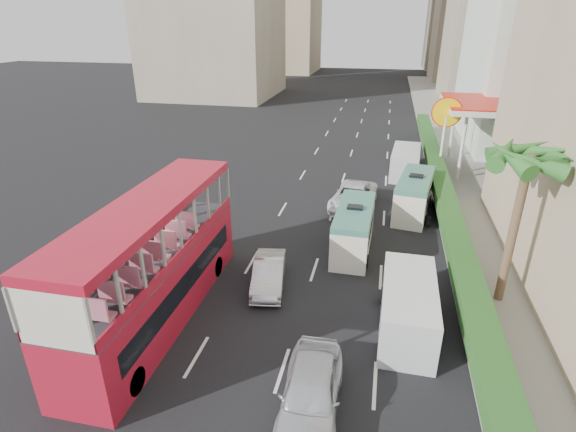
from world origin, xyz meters
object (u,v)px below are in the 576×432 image
(car_silver_lane_b, at_px, (310,411))
(panel_van_near, at_px, (408,307))
(double_decker_bus, at_px, (154,262))
(car_silver_lane_a, at_px, (269,286))
(shell_station, at_px, (484,137))
(panel_van_far, at_px, (405,162))
(minibus_near, at_px, (354,229))
(palm_tree, at_px, (513,232))
(van_asset, at_px, (353,207))
(minibus_far, at_px, (414,195))

(car_silver_lane_b, height_order, panel_van_near, panel_van_near)
(double_decker_bus, height_order, car_silver_lane_a, double_decker_bus)
(car_silver_lane_b, xyz_separation_m, shell_station, (9.14, 26.54, 2.75))
(car_silver_lane_a, xyz_separation_m, panel_van_near, (6.07, -1.85, 1.01))
(car_silver_lane_b, distance_m, panel_van_far, 24.56)
(double_decker_bus, relative_size, minibus_near, 2.08)
(car_silver_lane_b, relative_size, palm_tree, 0.71)
(car_silver_lane_a, distance_m, shell_station, 23.48)
(car_silver_lane_a, xyz_separation_m, minibus_near, (3.45, 4.41, 1.17))
(car_silver_lane_b, relative_size, shell_station, 0.57)
(palm_tree, bearing_deg, panel_van_near, -145.47)
(panel_van_far, height_order, shell_station, shell_station)
(panel_van_far, bearing_deg, car_silver_lane_b, -93.73)
(minibus_near, bearing_deg, car_silver_lane_b, -90.63)
(palm_tree, distance_m, shell_station, 19.14)
(van_asset, xyz_separation_m, palm_tree, (7.03, -9.30, 3.38))
(car_silver_lane_a, bearing_deg, car_silver_lane_b, -75.03)
(shell_station, bearing_deg, palm_tree, -96.60)
(car_silver_lane_a, height_order, palm_tree, palm_tree)
(car_silver_lane_b, distance_m, panel_van_near, 5.77)
(car_silver_lane_a, bearing_deg, double_decker_bus, -150.07)
(van_asset, distance_m, minibus_near, 5.89)
(car_silver_lane_a, height_order, car_silver_lane_b, car_silver_lane_b)
(car_silver_lane_a, distance_m, minibus_near, 5.72)
(car_silver_lane_b, height_order, minibus_near, minibus_near)
(minibus_near, relative_size, shell_station, 0.66)
(van_asset, xyz_separation_m, shell_station, (9.23, 9.70, 2.75))
(minibus_far, bearing_deg, car_silver_lane_a, -114.54)
(car_silver_lane_b, bearing_deg, van_asset, 88.07)
(double_decker_bus, height_order, minibus_near, double_decker_bus)
(van_asset, xyz_separation_m, panel_van_far, (3.38, 7.48, 1.01))
(palm_tree, bearing_deg, car_silver_lane_b, -132.66)
(minibus_far, bearing_deg, double_decker_bus, -119.30)
(double_decker_bus, distance_m, panel_van_far, 23.17)
(double_decker_bus, height_order, panel_van_far, double_decker_bus)
(minibus_near, relative_size, minibus_far, 0.98)
(car_silver_lane_b, xyz_separation_m, minibus_near, (0.39, 11.08, 1.17))
(palm_tree, height_order, shell_station, palm_tree)
(car_silver_lane_a, height_order, van_asset, van_asset)
(shell_station, bearing_deg, minibus_far, -119.16)
(car_silver_lane_a, relative_size, van_asset, 0.74)
(palm_tree, bearing_deg, shell_station, 83.40)
(minibus_near, xyz_separation_m, panel_van_far, (2.91, 13.23, -0.16))
(minibus_far, distance_m, panel_van_far, 7.63)
(double_decker_bus, relative_size, panel_van_far, 2.17)
(minibus_far, bearing_deg, palm_tree, -60.92)
(double_decker_bus, height_order, palm_tree, palm_tree)
(panel_van_far, distance_m, palm_tree, 17.33)
(minibus_near, bearing_deg, palm_tree, -27.03)
(car_silver_lane_a, relative_size, panel_van_far, 0.77)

